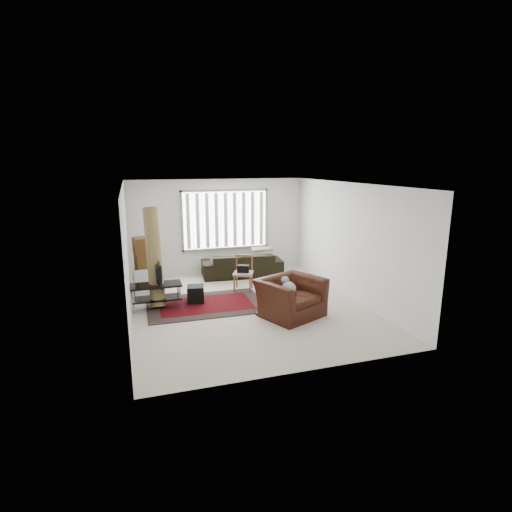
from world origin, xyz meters
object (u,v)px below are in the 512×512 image
(side_chair, at_px, (243,271))
(moving_boxes, at_px, (145,266))
(tv_stand, at_px, (156,291))
(sofa, at_px, (242,261))
(armchair, at_px, (291,295))

(side_chair, bearing_deg, moving_boxes, -173.02)
(tv_stand, relative_size, sofa, 0.49)
(moving_boxes, distance_m, armchair, 3.87)
(tv_stand, relative_size, side_chair, 1.25)
(sofa, distance_m, side_chair, 1.30)
(sofa, relative_size, armchair, 1.44)
(sofa, bearing_deg, moving_boxes, 17.27)
(tv_stand, xyz_separation_m, sofa, (2.49, 1.92, 0.04))
(tv_stand, bearing_deg, armchair, -26.25)
(tv_stand, height_order, armchair, armchair)
(moving_boxes, relative_size, side_chair, 1.55)
(sofa, xyz_separation_m, armchair, (0.15, -3.23, 0.03))
(moving_boxes, xyz_separation_m, armchair, (2.81, -2.67, -0.17))
(tv_stand, xyz_separation_m, armchair, (2.65, -1.31, 0.06))
(sofa, bearing_deg, side_chair, 81.17)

